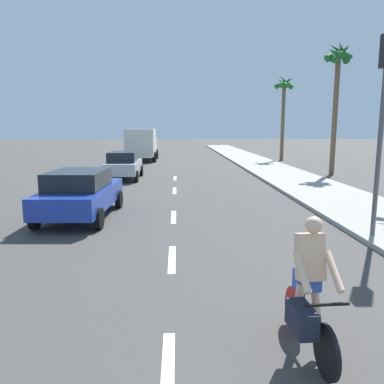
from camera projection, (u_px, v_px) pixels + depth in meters
ground_plane at (175, 184)px, 20.01m from camera, size 160.00×160.00×0.00m
sidewalk_strip at (288, 177)px, 22.23m from camera, size 3.60×80.00×0.14m
lane_stripe_1 at (168, 373)px, 4.54m from camera, size 0.16×1.80×0.01m
lane_stripe_2 at (172, 259)px, 8.52m from camera, size 0.16×1.80×0.01m
lane_stripe_3 at (174, 217)px, 12.51m from camera, size 0.16×1.80×0.01m
lane_stripe_4 at (175, 191)px, 17.75m from camera, size 0.16×1.80×0.01m
lane_stripe_5 at (175, 178)px, 22.14m from camera, size 0.16×1.80×0.01m
cyclist at (308, 294)px, 4.81m from camera, size 0.64×1.71×1.82m
parked_car_blue at (80, 192)px, 12.28m from camera, size 2.20×4.51×1.57m
parked_car_silver at (124, 164)px, 21.67m from camera, size 1.92×4.12×1.57m
delivery_truck at (142, 144)px, 33.88m from camera, size 2.70×6.25×2.80m
palm_tree_far at (338, 68)px, 22.70m from camera, size 1.81×1.87×8.10m
palm_tree_distant at (284, 94)px, 33.09m from camera, size 1.78×1.94×7.49m
traffic_signal at (384, 99)px, 9.39m from camera, size 0.28×0.33×5.20m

